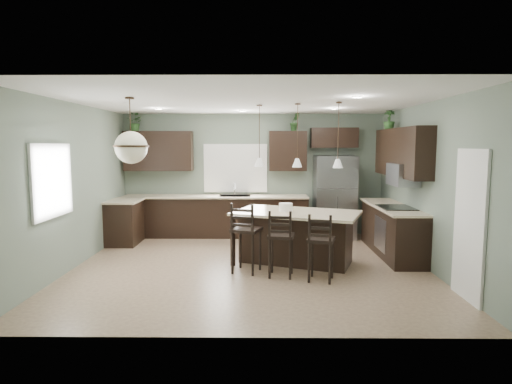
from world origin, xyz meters
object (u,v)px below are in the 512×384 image
at_px(refrigerator, 334,197).
at_px(bar_stool_center, 281,243).
at_px(bar_stool_left, 246,237).
at_px(bar_stool_right, 321,247).
at_px(kitchen_island, 296,238).
at_px(plant_back_left, 135,122).
at_px(serving_dish, 286,207).

xyz_separation_m(refrigerator, bar_stool_center, (-1.34, -2.92, -0.38)).
distance_m(bar_stool_left, bar_stool_right, 1.24).
xyz_separation_m(kitchen_island, plant_back_left, (-3.47, 2.35, 2.14)).
bearing_deg(plant_back_left, bar_stool_left, -48.01).
height_order(refrigerator, plant_back_left, plant_back_left).
distance_m(kitchen_island, bar_stool_left, 1.03).
relative_size(serving_dish, bar_stool_right, 0.23).
relative_size(refrigerator, bar_stool_center, 1.71).
xyz_separation_m(serving_dish, bar_stool_center, (-0.12, -0.84, -0.45)).
height_order(refrigerator, bar_stool_center, refrigerator).
relative_size(bar_stool_center, plant_back_left, 2.71).
bearing_deg(bar_stool_left, bar_stool_center, -2.42).
bearing_deg(kitchen_island, refrigerator, 84.91).
distance_m(serving_dish, bar_stool_center, 0.96).
bearing_deg(bar_stool_center, kitchen_island, 76.57).
distance_m(bar_stool_center, plant_back_left, 4.89).
bearing_deg(plant_back_left, refrigerator, -2.37).
relative_size(serving_dish, bar_stool_center, 0.22).
bearing_deg(kitchen_island, serving_dish, 180.00).
relative_size(kitchen_island, serving_dish, 8.83).
xyz_separation_m(refrigerator, kitchen_island, (-1.03, -2.16, -0.46)).
relative_size(refrigerator, bar_stool_left, 1.58).
height_order(serving_dish, plant_back_left, plant_back_left).
distance_m(bar_stool_left, plant_back_left, 4.38).
height_order(serving_dish, bar_stool_center, bar_stool_center).
bearing_deg(kitchen_island, bar_stool_left, -127.27).
bearing_deg(serving_dish, kitchen_island, -20.51).
height_order(bar_stool_center, plant_back_left, plant_back_left).
distance_m(refrigerator, bar_stool_right, 3.25).
relative_size(bar_stool_center, bar_stool_right, 1.02).
bearing_deg(bar_stool_right, refrigerator, 92.26).
distance_m(bar_stool_right, plant_back_left, 5.43).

